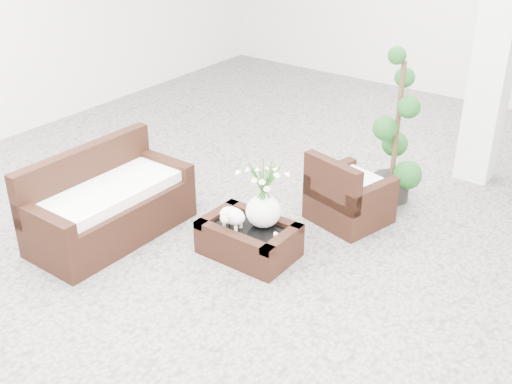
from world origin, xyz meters
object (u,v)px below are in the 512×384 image
Objects in this scene: armchair at (351,188)px; loveseat at (109,197)px; coffee_table at (249,240)px; topiary at (397,128)px.

loveseat is (-1.81, -1.72, 0.06)m from armchair.
coffee_table is 1.16× the size of armchair.
topiary is at bearing -37.68° from loveseat.
topiary reaches higher than loveseat.
armchair is 0.46× the size of loveseat.
topiary is (1.95, 2.44, 0.41)m from loveseat.
armchair reaches higher than coffee_table.
armchair is 0.45× the size of topiary.
loveseat is 0.97× the size of topiary.
topiary is at bearing 72.50° from coffee_table.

